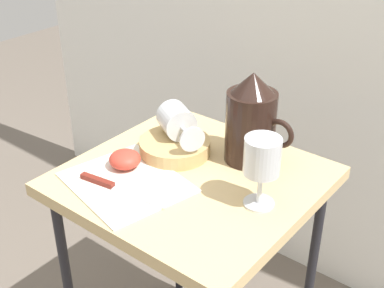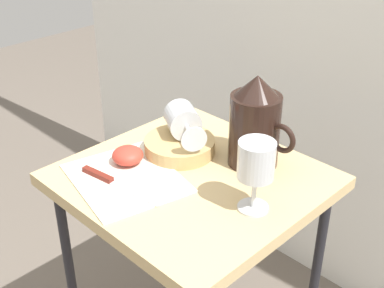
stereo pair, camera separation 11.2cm
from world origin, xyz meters
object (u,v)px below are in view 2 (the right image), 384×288
apple_half_left (128,155)px  knife (109,180)px  basket_tray (180,146)px  wine_glass_tipped_near (183,121)px  pitcher (255,129)px  table (192,200)px  wine_glass_upright (256,164)px

apple_half_left → knife: 0.09m
basket_tray → wine_glass_tipped_near: wine_glass_tipped_near is taller
pitcher → knife: bearing=-119.9°
basket_tray → knife: basket_tray is taller
table → wine_glass_tipped_near: wine_glass_tipped_near is taller
pitcher → knife: (-0.17, -0.29, -0.08)m
wine_glass_upright → wine_glass_tipped_near: wine_glass_upright is taller
table → knife: bearing=-124.7°
pitcher → basket_tray: bearing=-150.4°
wine_glass_tipped_near → table: bearing=-35.3°
table → apple_half_left: 0.18m
table → wine_glass_tipped_near: bearing=144.7°
apple_half_left → basket_tray: bearing=69.8°
wine_glass_upright → basket_tray: bearing=169.3°
table → pitcher: 0.22m
wine_glass_upright → knife: wine_glass_upright is taller
wine_glass_tipped_near → pitcher: bearing=21.8°
table → basket_tray: basket_tray is taller
table → wine_glass_upright: (0.17, -0.00, 0.17)m
table → basket_tray: (-0.09, 0.05, 0.08)m
wine_glass_tipped_near → apple_half_left: bearing=-103.6°
wine_glass_upright → knife: (-0.28, -0.15, -0.10)m
pitcher → wine_glass_upright: size_ratio=1.42×
table → pitcher: pitcher is taller
wine_glass_tipped_near → wine_glass_upright: bearing=-14.7°
basket_tray → apple_half_left: 0.13m
apple_half_left → knife: apple_half_left is taller
table → knife: (-0.10, -0.15, 0.08)m
wine_glass_tipped_near → knife: wine_glass_tipped_near is taller
basket_tray → wine_glass_upright: 0.29m
basket_tray → wine_glass_tipped_near: 0.06m
table → apple_half_left: size_ratio=9.27×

